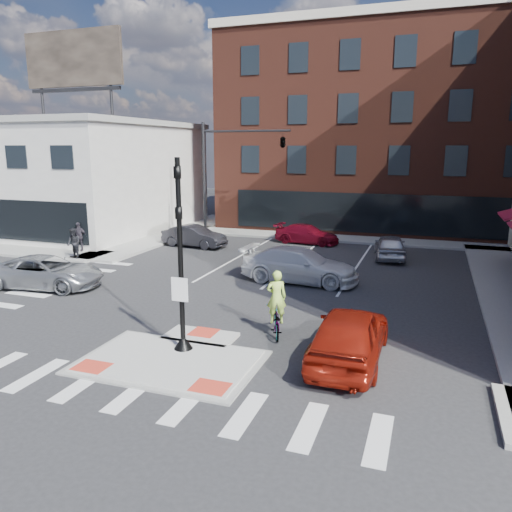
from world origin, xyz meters
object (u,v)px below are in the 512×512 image
at_px(red_sedan, 350,334).
at_px(cyclist, 276,314).
at_px(silver_suv, 46,272).
at_px(bg_car_dark, 194,236).
at_px(pedestrian_a, 74,243).
at_px(bg_car_silver, 390,246).
at_px(white_pickup, 300,265).
at_px(pedestrian_b, 79,237).
at_px(bg_car_red, 307,234).

height_order(red_sedan, cyclist, cyclist).
height_order(silver_suv, bg_car_dark, silver_suv).
relative_size(silver_suv, bg_car_dark, 1.24).
distance_m(red_sedan, pedestrian_a, 19.09).
distance_m(bg_car_dark, bg_car_silver, 12.39).
height_order(silver_suv, pedestrian_a, pedestrian_a).
relative_size(red_sedan, pedestrian_a, 2.89).
height_order(white_pickup, bg_car_silver, white_pickup).
bearing_deg(bg_car_dark, pedestrian_a, 149.50).
height_order(red_sedan, white_pickup, red_sedan).
xyz_separation_m(red_sedan, pedestrian_b, (-18.18, 10.34, 0.18)).
relative_size(red_sedan, bg_car_red, 1.15).
bearing_deg(bg_car_silver, bg_car_red, -35.64).
bearing_deg(cyclist, bg_car_dark, -73.71).
bearing_deg(bg_car_red, red_sedan, -154.89).
relative_size(bg_car_dark, bg_car_silver, 1.02).
bearing_deg(bg_car_red, silver_suv, 156.50).
xyz_separation_m(silver_suv, bg_car_dark, (2.12, 11.03, -0.03)).
xyz_separation_m(silver_suv, red_sedan, (14.57, -3.53, 0.12)).
relative_size(bg_car_red, pedestrian_a, 2.51).
xyz_separation_m(silver_suv, cyclist, (11.85, -2.20, 0.04)).
xyz_separation_m(cyclist, pedestrian_a, (-14.35, 7.20, 0.24)).
distance_m(silver_suv, pedestrian_b, 7.71).
relative_size(silver_suv, cyclist, 2.29).
xyz_separation_m(pedestrian_a, pedestrian_b, (-1.10, 1.81, 0.02)).
bearing_deg(pedestrian_a, bg_car_dark, 72.24).
relative_size(red_sedan, bg_car_silver, 1.20).
xyz_separation_m(bg_car_dark, pedestrian_b, (-5.73, -4.21, 0.33)).
height_order(pedestrian_a, pedestrian_b, pedestrian_b).
distance_m(red_sedan, bg_car_silver, 15.20).
relative_size(silver_suv, bg_car_silver, 1.26).
xyz_separation_m(bg_car_dark, bg_car_silver, (12.38, 0.64, 0.01)).
xyz_separation_m(bg_car_silver, bg_car_red, (-5.71, 2.98, -0.08)).
bearing_deg(bg_car_red, pedestrian_b, 129.76).
height_order(bg_car_silver, pedestrian_a, pedestrian_a).
distance_m(bg_car_red, pedestrian_a, 14.85).
relative_size(silver_suv, pedestrian_a, 3.03).
height_order(white_pickup, pedestrian_b, pedestrian_b).
xyz_separation_m(white_pickup, cyclist, (1.02, -7.10, -0.04)).
bearing_deg(bg_car_dark, white_pickup, -118.14).
relative_size(red_sedan, bg_car_dark, 1.18).
bearing_deg(pedestrian_a, cyclist, -6.91).
distance_m(red_sedan, white_pickup, 9.23).
height_order(bg_car_dark, cyclist, cyclist).
distance_m(red_sedan, bg_car_red, 19.08).
distance_m(bg_car_red, cyclist, 17.13).
bearing_deg(silver_suv, pedestrian_a, 18.49).
height_order(white_pickup, cyclist, cyclist).
height_order(bg_car_dark, pedestrian_b, pedestrian_b).
bearing_deg(white_pickup, pedestrian_b, 84.70).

